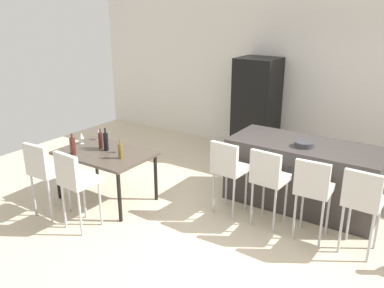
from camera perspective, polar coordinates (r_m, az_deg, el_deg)
ground_plane at (r=5.47m, az=7.86°, el=-10.87°), size 10.00×10.00×0.00m
back_wall at (r=7.49m, az=17.93°, el=8.46°), size 10.00×0.12×2.90m
kitchen_island at (r=5.88m, az=15.49°, el=-4.19°), size 2.06×0.92×0.92m
bar_chair_left at (r=5.33m, az=5.16°, el=-3.21°), size 0.43×0.43×1.05m
bar_chair_middle at (r=5.11m, az=10.81°, el=-4.51°), size 0.42×0.42×1.05m
bar_chair_right at (r=4.94m, az=16.84°, el=-5.85°), size 0.42×0.42×1.05m
bar_chair_far at (r=4.84m, az=23.08°, el=-7.16°), size 0.42×0.42×1.05m
dining_table at (r=5.87m, az=-12.26°, el=-1.73°), size 1.34×0.88×0.74m
dining_chair_near at (r=5.60m, az=-20.26°, el=-3.23°), size 0.42×0.42×1.05m
dining_chair_far at (r=5.16m, az=-16.26°, el=-4.72°), size 0.42×0.42×1.05m
wine_bottle_right at (r=5.82m, az=-16.60°, el=-0.25°), size 0.08×0.08×0.31m
wine_bottle_near at (r=5.96m, az=-12.86°, el=0.50°), size 0.07×0.07×0.30m
wine_bottle_left at (r=5.52m, az=-10.14°, el=-0.96°), size 0.06×0.06×0.27m
wine_bottle_far at (r=5.86m, az=-12.15°, el=0.36°), size 0.07×0.07×0.33m
wine_glass_middle at (r=5.73m, az=-10.29°, el=-0.05°), size 0.07×0.07×0.17m
wine_glass_end at (r=6.23m, az=-15.46°, el=1.12°), size 0.07×0.07×0.17m
wine_glass_corner at (r=6.35m, az=-13.12°, el=1.65°), size 0.07×0.07×0.17m
refrigerator at (r=7.53m, az=9.14°, el=5.06°), size 0.72×0.68×1.84m
fruit_bowl at (r=5.58m, az=15.65°, el=-0.02°), size 0.25×0.25×0.07m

